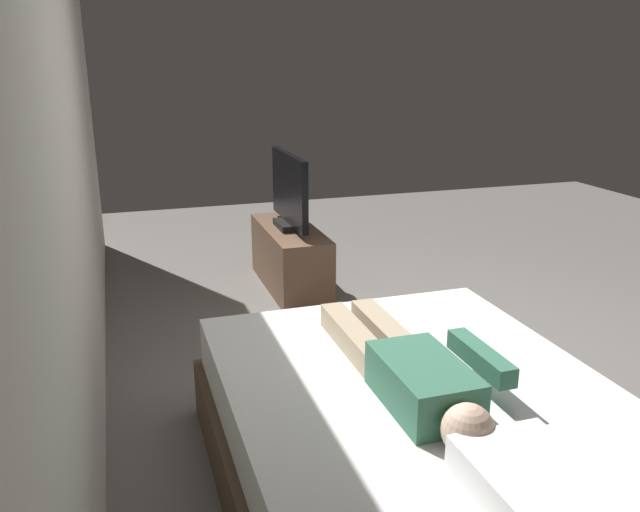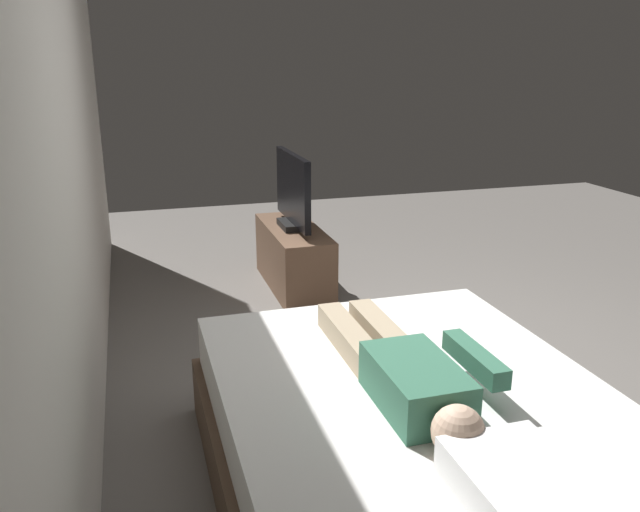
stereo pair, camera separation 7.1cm
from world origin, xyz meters
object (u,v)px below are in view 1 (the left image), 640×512
at_px(pillow, 536,487).
at_px(remote, 480,356).
at_px(bed, 422,450).
at_px(person, 412,370).
at_px(tv_stand, 290,258).
at_px(tv, 289,192).

bearing_deg(pillow, remote, -21.70).
bearing_deg(bed, person, 59.39).
relative_size(remote, tv_stand, 0.14).
relative_size(bed, person, 1.64).
bearing_deg(tv, pillow, 176.91).
distance_m(remote, tv, 2.58).
height_order(person, tv, tv).
relative_size(person, tv, 1.43).
distance_m(person, tv_stand, 2.75).
relative_size(bed, tv, 2.35).
xyz_separation_m(person, tv_stand, (2.71, -0.24, -0.37)).
height_order(pillow, person, person).
bearing_deg(person, remote, -69.53).
xyz_separation_m(person, remote, (0.15, -0.40, -0.07)).
height_order(remote, tv_stand, remote).
distance_m(bed, tv_stand, 2.75).
bearing_deg(remote, tv, 3.78).
height_order(tv_stand, tv, tv).
bearing_deg(remote, tv_stand, 3.78).
xyz_separation_m(pillow, person, (0.74, 0.05, 0.02)).
bearing_deg(pillow, tv_stand, -3.09).
distance_m(pillow, tv_stand, 3.48).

